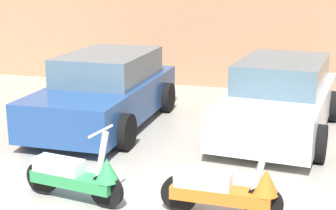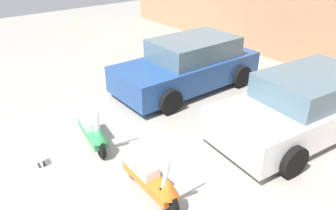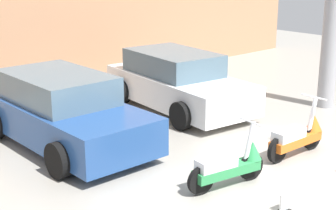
# 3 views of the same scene
# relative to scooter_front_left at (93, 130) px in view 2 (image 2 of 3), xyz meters

# --- Properties ---
(ground_plane) EXTENTS (28.00, 28.00, 0.00)m
(ground_plane) POSITION_rel_scooter_front_left_xyz_m (0.86, -0.71, -0.36)
(ground_plane) COLOR #9E998E
(scooter_front_left) EXTENTS (1.44, 0.56, 1.01)m
(scooter_front_left) POSITION_rel_scooter_front_left_xyz_m (0.00, 0.00, 0.00)
(scooter_front_left) COLOR black
(scooter_front_left) RESTS_ON ground_plane
(scooter_front_right) EXTENTS (1.48, 0.53, 1.03)m
(scooter_front_right) POSITION_rel_scooter_front_left_xyz_m (1.90, 0.06, 0.01)
(scooter_front_right) COLOR black
(scooter_front_right) RESTS_ON ground_plane
(car_rear_left) EXTENTS (1.96, 4.02, 1.36)m
(car_rear_left) POSITION_rel_scooter_front_left_xyz_m (-0.97, 3.35, 0.29)
(car_rear_left) COLOR navy
(car_rear_left) RESTS_ON ground_plane
(car_rear_center) EXTENTS (2.22, 4.08, 1.33)m
(car_rear_center) POSITION_rel_scooter_front_left_xyz_m (2.26, 3.66, 0.28)
(car_rear_center) COLOR white
(car_rear_center) RESTS_ON ground_plane
(placard_near_left_scooter) EXTENTS (0.20, 0.14, 0.26)m
(placard_near_left_scooter) POSITION_rel_scooter_front_left_xyz_m (-0.02, -1.07, -0.24)
(placard_near_left_scooter) COLOR black
(placard_near_left_scooter) RESTS_ON ground_plane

